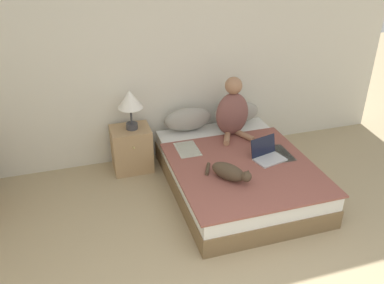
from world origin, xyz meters
TOP-DOWN VIEW (x-y plane):
  - wall_back at (0.00, 3.23)m, footprint 5.99×0.05m
  - bed at (0.50, 2.18)m, footprint 1.50×1.95m
  - pillow_near at (0.17, 3.03)m, footprint 0.61×0.21m
  - pillow_far at (0.83, 3.03)m, footprint 0.61×0.21m
  - person_sitting at (0.66, 2.76)m, footprint 0.41×0.40m
  - cat_tabby at (0.26, 1.83)m, footprint 0.39×0.54m
  - laptop_open at (0.82, 2.09)m, footprint 0.39×0.34m
  - nightstand at (-0.56, 2.97)m, footprint 0.47×0.40m
  - table_lamp at (-0.54, 2.96)m, footprint 0.29×0.29m

SIDE VIEW (x-z plane):
  - bed at x=0.50m, z-range 0.00..0.39m
  - nightstand at x=-0.56m, z-range 0.00..0.55m
  - laptop_open at x=0.82m, z-range 0.33..0.56m
  - cat_tabby at x=0.26m, z-range 0.40..0.57m
  - pillow_near at x=0.17m, z-range 0.40..0.70m
  - pillow_far at x=0.83m, z-range 0.40..0.70m
  - person_sitting at x=0.66m, z-range 0.34..1.08m
  - table_lamp at x=-0.54m, z-range 0.67..1.15m
  - wall_back at x=0.00m, z-range 0.00..2.55m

